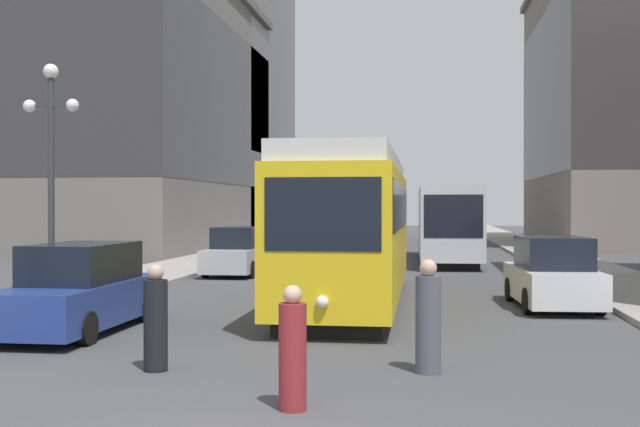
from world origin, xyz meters
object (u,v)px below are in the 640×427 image
object	(u,v)px
parked_car_left_mid	(81,291)
pedestrian_crossing_near	(156,321)
transit_bus	(447,220)
parked_car_left_near	(238,253)
parked_car_right_far	(552,275)
lamp_post_left_near	(51,149)
streetcar	(352,225)
pedestrian_on_sidewalk	(293,352)
parked_car_left_far	(278,243)
pedestrian_crossing_far	(428,320)

from	to	relation	value
parked_car_left_mid	pedestrian_crossing_near	world-z (taller)	parked_car_left_mid
transit_bus	parked_car_left_near	bearing A→B (deg)	-135.05
transit_bus	parked_car_left_mid	world-z (taller)	transit_bus
parked_car_right_far	pedestrian_crossing_near	size ratio (longest dim) A/B	2.64
parked_car_left_near	lamp_post_left_near	world-z (taller)	lamp_post_left_near
streetcar	transit_bus	world-z (taller)	streetcar
streetcar	pedestrian_crossing_near	distance (m)	9.30
streetcar	parked_car_left_near	size ratio (longest dim) A/B	2.83
streetcar	pedestrian_crossing_near	world-z (taller)	streetcar
streetcar	pedestrian_crossing_near	bearing A→B (deg)	-104.46
transit_bus	pedestrian_on_sidewalk	size ratio (longest dim) A/B	7.70
parked_car_left_far	pedestrian_on_sidewalk	world-z (taller)	parked_car_left_far
transit_bus	parked_car_left_mid	bearing A→B (deg)	-111.24
parked_car_left_mid	streetcar	bearing A→B (deg)	46.31
pedestrian_on_sidewalk	pedestrian_crossing_far	bearing A→B (deg)	-175.10
parked_car_left_near	transit_bus	bearing A→B (deg)	47.16
pedestrian_crossing_near	pedestrian_on_sidewalk	world-z (taller)	pedestrian_crossing_near
parked_car_right_far	pedestrian_crossing_far	xyz separation A→B (m)	(-3.14, -8.35, -0.02)
transit_bus	parked_car_left_mid	distance (m)	23.28
transit_bus	lamp_post_left_near	xyz separation A→B (m)	(-9.89, -19.36, 2.04)
parked_car_left_far	pedestrian_crossing_near	world-z (taller)	parked_car_left_far
pedestrian_crossing_near	parked_car_left_far	bearing A→B (deg)	25.47
lamp_post_left_near	parked_car_left_near	bearing A→B (deg)	80.25
pedestrian_crossing_far	parked_car_right_far	bearing A→B (deg)	-63.43
parked_car_left_mid	parked_car_left_near	bearing A→B (deg)	89.94
transit_bus	lamp_post_left_near	world-z (taller)	lamp_post_left_near
transit_bus	lamp_post_left_near	bearing A→B (deg)	-118.20
parked_car_right_far	lamp_post_left_near	bearing A→B (deg)	9.57
pedestrian_on_sidewalk	lamp_post_left_near	bearing A→B (deg)	-98.13
parked_car_left_near	pedestrian_on_sidewalk	size ratio (longest dim) A/B	2.80
streetcar	parked_car_left_mid	size ratio (longest dim) A/B	2.55
pedestrian_on_sidewalk	lamp_post_left_near	xyz separation A→B (m)	(-7.34, 8.06, 3.25)
parked_car_left_far	pedestrian_crossing_near	size ratio (longest dim) A/B	2.86
parked_car_right_far	lamp_post_left_near	xyz separation A→B (m)	(-12.18, -2.75, 3.14)
parked_car_left_near	parked_car_left_mid	size ratio (longest dim) A/B	0.90
parked_car_left_near	pedestrian_crossing_near	world-z (taller)	parked_car_left_near
pedestrian_crossing_far	streetcar	bearing A→B (deg)	-29.54
streetcar	pedestrian_crossing_far	world-z (taller)	streetcar
transit_bus	parked_car_left_near	size ratio (longest dim) A/B	2.75
parked_car_right_far	pedestrian_on_sidewalk	bearing A→B (deg)	62.73
pedestrian_on_sidewalk	parked_car_left_mid	bearing A→B (deg)	-96.19
parked_car_left_mid	parked_car_right_far	bearing A→B (deg)	26.90
streetcar	parked_car_left_mid	world-z (taller)	streetcar
pedestrian_crossing_far	pedestrian_on_sidewalk	bearing A→B (deg)	102.53
transit_bus	parked_car_right_far	bearing A→B (deg)	-83.30
parked_car_left_near	pedestrian_crossing_far	bearing A→B (deg)	-65.72
parked_car_right_far	lamp_post_left_near	distance (m)	12.88
pedestrian_crossing_near	lamp_post_left_near	xyz separation A→B (m)	(-4.80, 6.02, 3.20)
parked_car_left_near	pedestrian_crossing_far	distance (m)	18.12
pedestrian_on_sidewalk	streetcar	bearing A→B (deg)	-138.86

